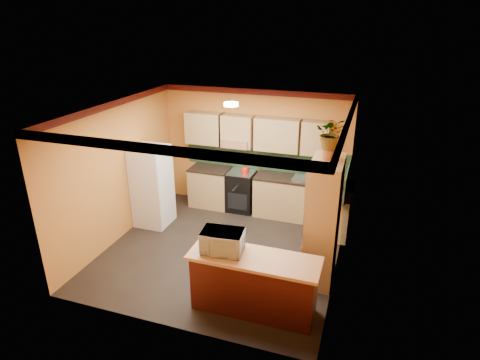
% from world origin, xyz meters
% --- Properties ---
extents(room_shell, '(4.24, 4.24, 2.72)m').
position_xyz_m(room_shell, '(0.02, 0.28, 2.09)').
color(room_shell, black).
rests_on(room_shell, ground).
extents(base_cabinets_back, '(3.65, 0.60, 0.88)m').
position_xyz_m(base_cabinets_back, '(0.43, 1.80, 0.44)').
color(base_cabinets_back, tan).
rests_on(base_cabinets_back, ground).
extents(countertop_back, '(3.65, 0.62, 0.04)m').
position_xyz_m(countertop_back, '(0.43, 1.80, 0.90)').
color(countertop_back, black).
rests_on(countertop_back, base_cabinets_back).
extents(stove, '(0.58, 0.58, 0.91)m').
position_xyz_m(stove, '(-0.20, 1.80, 0.46)').
color(stove, black).
rests_on(stove, ground).
extents(kettle, '(0.20, 0.20, 0.18)m').
position_xyz_m(kettle, '(-0.10, 1.75, 1.00)').
color(kettle, '#B5180C').
rests_on(kettle, stove).
extents(sink, '(0.48, 0.40, 0.03)m').
position_xyz_m(sink, '(1.20, 1.80, 0.94)').
color(sink, silver).
rests_on(sink, countertop_back).
extents(base_cabinets_right, '(0.60, 0.80, 0.88)m').
position_xyz_m(base_cabinets_right, '(1.80, 1.23, 0.44)').
color(base_cabinets_right, tan).
rests_on(base_cabinets_right, ground).
extents(countertop_right, '(0.62, 0.80, 0.04)m').
position_xyz_m(countertop_right, '(1.80, 1.23, 0.90)').
color(countertop_right, black).
rests_on(countertop_right, base_cabinets_right).
extents(fridge, '(0.68, 0.66, 1.70)m').
position_xyz_m(fridge, '(-1.75, 0.59, 0.85)').
color(fridge, white).
rests_on(fridge, ground).
extents(pantry, '(0.48, 0.90, 2.10)m').
position_xyz_m(pantry, '(1.85, -0.24, 1.05)').
color(pantry, tan).
rests_on(pantry, ground).
extents(fern_pot, '(0.22, 0.22, 0.16)m').
position_xyz_m(fern_pot, '(1.85, -0.19, 2.18)').
color(fern_pot, brown).
rests_on(fern_pot, pantry).
extents(fern, '(0.48, 0.43, 0.49)m').
position_xyz_m(fern, '(1.85, -0.19, 2.50)').
color(fern, tan).
rests_on(fern, fern_pot).
extents(breakfast_bar, '(1.80, 0.55, 0.88)m').
position_xyz_m(breakfast_bar, '(1.05, -1.38, 0.44)').
color(breakfast_bar, '#4B1114').
rests_on(breakfast_bar, ground).
extents(bar_top, '(1.90, 0.65, 0.05)m').
position_xyz_m(bar_top, '(1.05, -1.38, 0.91)').
color(bar_top, tan).
rests_on(bar_top, breakfast_bar).
extents(microwave, '(0.64, 0.46, 0.33)m').
position_xyz_m(microwave, '(0.56, -1.38, 1.10)').
color(microwave, white).
rests_on(microwave, bar_top).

